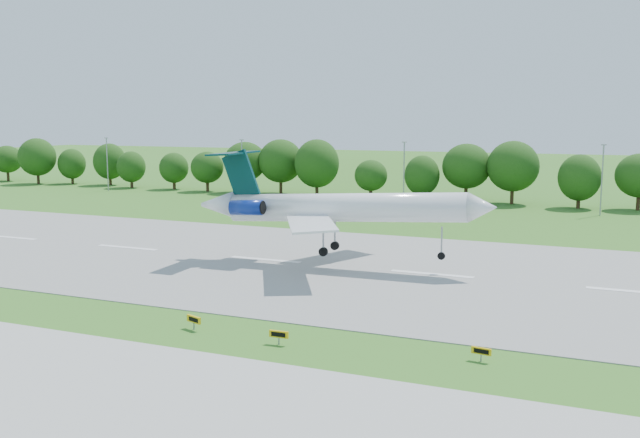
{
  "coord_description": "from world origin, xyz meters",
  "views": [
    {
      "loc": [
        18.21,
        -48.26,
        16.65
      ],
      "look_at": [
        -10.02,
        18.0,
        6.39
      ],
      "focal_mm": 40.0,
      "sensor_mm": 36.0,
      "label": 1
    }
  ],
  "objects": [
    {
      "name": "taxi_sign_left",
      "position": [
        -12.39,
        -1.94,
        0.83
      ],
      "size": [
        1.56,
        0.71,
        1.12
      ],
      "rotation": [
        0.0,
        0.0,
        -0.35
      ],
      "color": "gray",
      "rests_on": "ground"
    },
    {
      "name": "taxi_sign_centre",
      "position": [
        -4.52,
        -2.69,
        0.78
      ],
      "size": [
        1.52,
        0.25,
        1.06
      ],
      "rotation": [
        0.0,
        0.0,
        0.04
      ],
      "color": "gray",
      "rests_on": "ground"
    },
    {
      "name": "taxi_sign_right",
      "position": [
        9.93,
        -0.51,
        0.73
      ],
      "size": [
        1.42,
        0.35,
        0.99
      ],
      "rotation": [
        0.0,
        0.0,
        -0.14
      ],
      "color": "gray",
      "rests_on": "ground"
    },
    {
      "name": "light_poles",
      "position": [
        -2.5,
        82.0,
        6.34
      ],
      "size": [
        175.9,
        0.25,
        12.19
      ],
      "color": "gray",
      "rests_on": "ground"
    },
    {
      "name": "service_vehicle_b",
      "position": [
        -33.69,
        83.67,
        0.53
      ],
      "size": [
        3.3,
        1.83,
        1.06
      ],
      "primitive_type": "imported",
      "rotation": [
        0.0,
        0.0,
        1.38
      ],
      "color": "silver",
      "rests_on": "ground"
    },
    {
      "name": "service_vehicle_a",
      "position": [
        -30.81,
        75.36,
        0.68
      ],
      "size": [
        4.37,
        2.51,
        1.36
      ],
      "primitive_type": "imported",
      "rotation": [
        0.0,
        0.0,
        1.3
      ],
      "color": "white",
      "rests_on": "ground"
    },
    {
      "name": "runway",
      "position": [
        0.0,
        25.0,
        0.04
      ],
      "size": [
        400.0,
        45.0,
        0.08
      ],
      "primitive_type": "cube",
      "color": "gray",
      "rests_on": "ground"
    },
    {
      "name": "airliner",
      "position": [
        -11.74,
        24.9,
        6.82
      ],
      "size": [
        34.71,
        25.25,
        11.55
      ],
      "rotation": [
        0.0,
        -0.04,
        0.06
      ],
      "color": "white",
      "rests_on": "ground"
    },
    {
      "name": "ground",
      "position": [
        0.0,
        0.0,
        0.0
      ],
      "size": [
        600.0,
        600.0,
        0.0
      ],
      "primitive_type": "plane",
      "color": "#326019",
      "rests_on": "ground"
    },
    {
      "name": "tree_line",
      "position": [
        0.0,
        92.0,
        6.19
      ],
      "size": [
        288.4,
        8.4,
        10.4
      ],
      "color": "#382314",
      "rests_on": "ground"
    }
  ]
}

